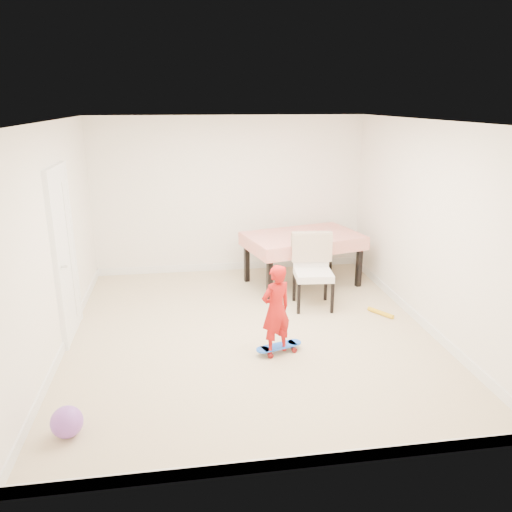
{
  "coord_description": "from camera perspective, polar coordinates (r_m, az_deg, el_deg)",
  "views": [
    {
      "loc": [
        -0.79,
        -5.71,
        2.82
      ],
      "look_at": [
        0.1,
        0.2,
        0.95
      ],
      "focal_mm": 35.0,
      "sensor_mm": 36.0,
      "label": 1
    }
  ],
  "objects": [
    {
      "name": "ground",
      "position": [
        6.42,
        -0.62,
        -8.69
      ],
      "size": [
        5.0,
        5.0,
        0.0
      ],
      "primitive_type": "plane",
      "color": "#C8B38B",
      "rests_on": "ground"
    },
    {
      "name": "ceiling",
      "position": [
        5.77,
        -0.71,
        14.98
      ],
      "size": [
        4.5,
        5.0,
        0.04
      ],
      "primitive_type": "cube",
      "color": "white",
      "rests_on": "wall_back"
    },
    {
      "name": "wall_back",
      "position": [
        8.37,
        -3.03,
        6.88
      ],
      "size": [
        4.5,
        0.04,
        2.6
      ],
      "primitive_type": "cube",
      "color": "white",
      "rests_on": "ground"
    },
    {
      "name": "wall_front",
      "position": [
        3.66,
        4.75,
        -7.24
      ],
      "size": [
        4.5,
        0.04,
        2.6
      ],
      "primitive_type": "cube",
      "color": "white",
      "rests_on": "ground"
    },
    {
      "name": "wall_left",
      "position": [
        6.09,
        -21.95,
        1.61
      ],
      "size": [
        0.04,
        5.0,
        2.6
      ],
      "primitive_type": "cube",
      "color": "white",
      "rests_on": "ground"
    },
    {
      "name": "wall_right",
      "position": [
        6.64,
        18.79,
        3.19
      ],
      "size": [
        0.04,
        5.0,
        2.6
      ],
      "primitive_type": "cube",
      "color": "white",
      "rests_on": "ground"
    },
    {
      "name": "door",
      "position": [
        6.44,
        -21.04,
        -0.02
      ],
      "size": [
        0.11,
        0.94,
        2.11
      ],
      "primitive_type": "cube",
      "color": "white",
      "rests_on": "ground"
    },
    {
      "name": "baseboard_back",
      "position": [
        8.69,
        -2.9,
        -1.17
      ],
      "size": [
        4.5,
        0.02,
        0.12
      ],
      "primitive_type": "cube",
      "color": "white",
      "rests_on": "ground"
    },
    {
      "name": "baseboard_front",
      "position": [
        4.32,
        4.34,
        -22.43
      ],
      "size": [
        4.5,
        0.02,
        0.12
      ],
      "primitive_type": "cube",
      "color": "white",
      "rests_on": "ground"
    },
    {
      "name": "baseboard_left",
      "position": [
        6.51,
        -20.8,
        -8.95
      ],
      "size": [
        0.02,
        5.0,
        0.12
      ],
      "primitive_type": "cube",
      "color": "white",
      "rests_on": "ground"
    },
    {
      "name": "baseboard_right",
      "position": [
        7.03,
        17.89,
        -6.64
      ],
      "size": [
        0.02,
        5.0,
        0.12
      ],
      "primitive_type": "cube",
      "color": "white",
      "rests_on": "ground"
    },
    {
      "name": "dining_table",
      "position": [
        7.94,
        5.31,
        -0.38
      ],
      "size": [
        1.95,
        1.49,
        0.82
      ],
      "primitive_type": null,
      "rotation": [
        0.0,
        0.0,
        0.25
      ],
      "color": "red",
      "rests_on": "ground"
    },
    {
      "name": "dining_chair",
      "position": [
        7.03,
        6.57,
        -1.84
      ],
      "size": [
        0.62,
        0.7,
        1.04
      ],
      "primitive_type": null,
      "rotation": [
        0.0,
        0.0,
        -0.09
      ],
      "color": "white",
      "rests_on": "ground"
    },
    {
      "name": "skateboard",
      "position": [
        5.94,
        2.63,
        -10.54
      ],
      "size": [
        0.61,
        0.37,
        0.09
      ],
      "primitive_type": null,
      "rotation": [
        0.0,
        0.0,
        0.3
      ],
      "color": "blue",
      "rests_on": "ground"
    },
    {
      "name": "child",
      "position": [
        5.68,
        2.29,
        -6.44
      ],
      "size": [
        0.46,
        0.4,
        1.06
      ],
      "primitive_type": "imported",
      "rotation": [
        0.0,
        0.0,
        3.59
      ],
      "color": "red",
      "rests_on": "ground"
    },
    {
      "name": "balloon",
      "position": [
        4.87,
        -20.81,
        -17.3
      ],
      "size": [
        0.28,
        0.28,
        0.28
      ],
      "primitive_type": "sphere",
      "color": "purple",
      "rests_on": "ground"
    },
    {
      "name": "foam_toy",
      "position": [
        7.11,
        14.05,
        -6.31
      ],
      "size": [
        0.27,
        0.37,
        0.06
      ],
      "primitive_type": "cylinder",
      "rotation": [
        1.57,
        0.0,
        0.58
      ],
      "color": "gold",
      "rests_on": "ground"
    }
  ]
}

